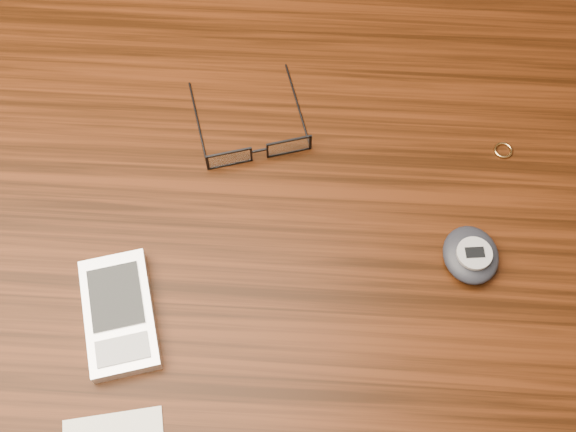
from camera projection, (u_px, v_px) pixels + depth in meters
The scene contains 6 objects.
ground at pixel (259, 399), 1.40m from camera, with size 3.80×3.80×0.00m, color #472814.
desk at pixel (238, 267), 0.82m from camera, with size 1.00×0.70×0.75m.
eyeglasses at pixel (258, 148), 0.76m from camera, with size 0.14×0.14×0.03m.
gold_ring at pixel (503, 150), 0.77m from camera, with size 0.02×0.02×0.00m, color tan.
pda_phone at pixel (119, 314), 0.68m from camera, with size 0.09×0.13×0.02m.
pedometer at pixel (471, 255), 0.70m from camera, with size 0.06×0.07×0.03m.
Camera 1 is at (0.08, -0.32, 1.40)m, focal length 45.00 mm.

